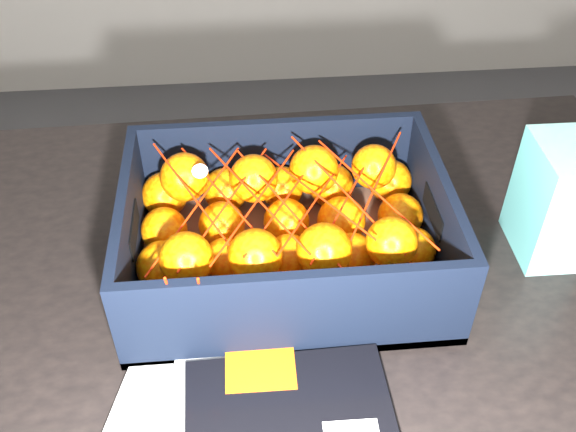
{
  "coord_description": "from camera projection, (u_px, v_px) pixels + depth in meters",
  "views": [
    {
      "loc": [
        -0.26,
        -0.63,
        1.35
      ],
      "look_at": [
        -0.21,
        -0.07,
        0.86
      ],
      "focal_mm": 40.91,
      "sensor_mm": 36.0,
      "label": 1
    }
  ],
  "objects": [
    {
      "name": "table",
      "position": [
        252.0,
        342.0,
        0.87
      ],
      "size": [
        1.22,
        0.83,
        0.75
      ],
      "color": "black",
      "rests_on": "ground"
    },
    {
      "name": "produce_crate",
      "position": [
        286.0,
        242.0,
        0.82
      ],
      "size": [
        0.39,
        0.29,
        0.13
      ],
      "color": "brown",
      "rests_on": "table"
    },
    {
      "name": "clementine_heap",
      "position": [
        284.0,
        233.0,
        0.8
      ],
      "size": [
        0.37,
        0.27,
        0.11
      ],
      "color": "#FF6F05",
      "rests_on": "produce_crate"
    },
    {
      "name": "mesh_net",
      "position": [
        279.0,
        205.0,
        0.76
      ],
      "size": [
        0.32,
        0.26,
        0.09
      ],
      "color": "red",
      "rests_on": "clementine_heap"
    },
    {
      "name": "retail_carton",
      "position": [
        553.0,
        200.0,
        0.82
      ],
      "size": [
        0.07,
        0.11,
        0.16
      ],
      "primitive_type": "cube",
      "rotation": [
        0.0,
        0.0,
        -0.01
      ],
      "color": "silver",
      "rests_on": "table"
    }
  ]
}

